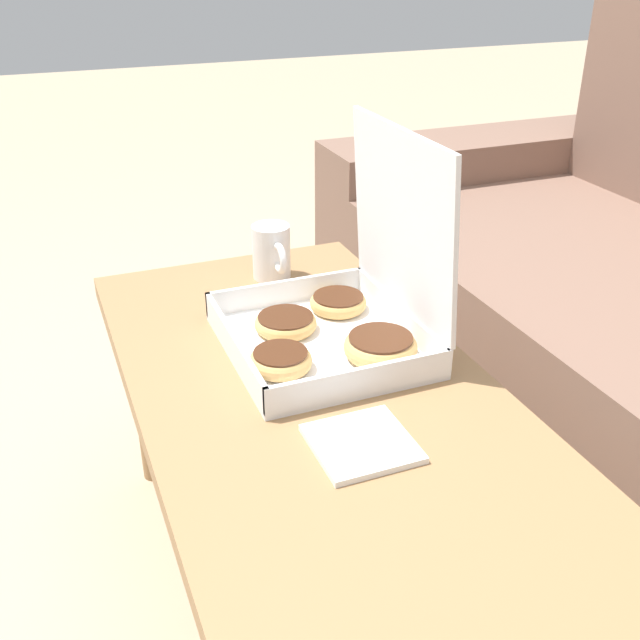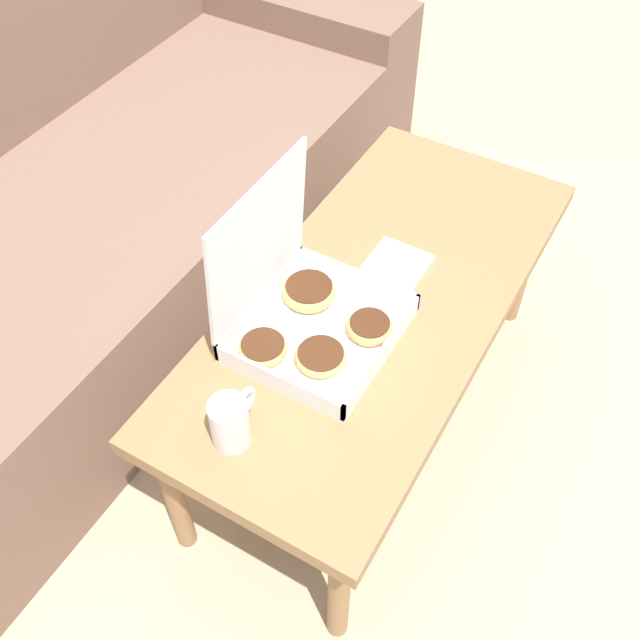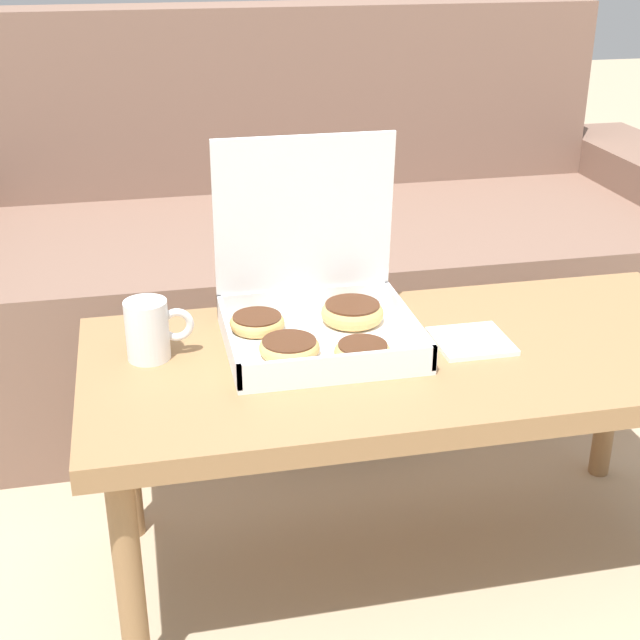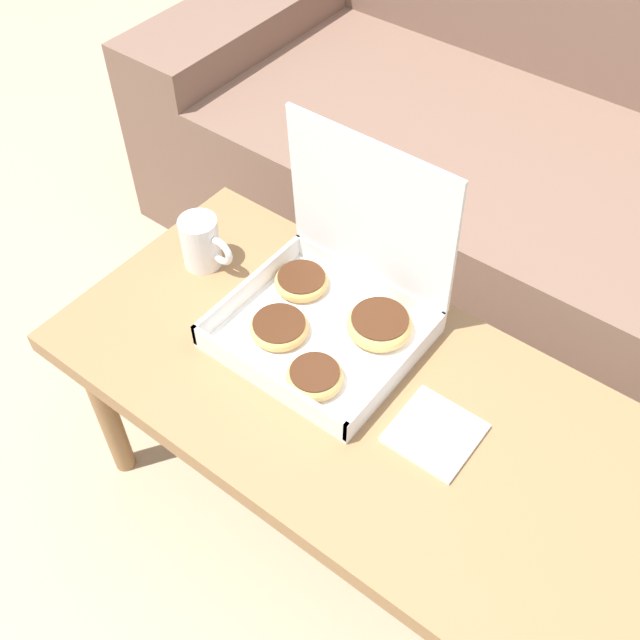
{
  "view_description": "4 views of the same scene",
  "coord_description": "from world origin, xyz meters",
  "views": [
    {
      "loc": [
        0.82,
        -0.4,
        1.05
      ],
      "look_at": [
        -0.16,
        -0.01,
        0.5
      ],
      "focal_mm": 42.0,
      "sensor_mm": 36.0,
      "label": 1
    },
    {
      "loc": [
        -1.01,
        -0.5,
        1.64
      ],
      "look_at": [
        -0.16,
        -0.01,
        0.5
      ],
      "focal_mm": 42.0,
      "sensor_mm": 36.0,
      "label": 2
    },
    {
      "loc": [
        -0.45,
        -1.38,
        1.14
      ],
      "look_at": [
        -0.16,
        -0.01,
        0.5
      ],
      "focal_mm": 50.0,
      "sensor_mm": 36.0,
      "label": 3
    },
    {
      "loc": [
        0.35,
        -0.67,
        1.46
      ],
      "look_at": [
        -0.16,
        -0.01,
        0.5
      ],
      "focal_mm": 42.0,
      "sensor_mm": 36.0,
      "label": 4
    }
  ],
  "objects": [
    {
      "name": "ground_plane",
      "position": [
        0.0,
        0.0,
        0.0
      ],
      "size": [
        12.0,
        12.0,
        0.0
      ],
      "primitive_type": "plane",
      "color": "tan"
    },
    {
      "name": "couch",
      "position": [
        0.0,
        0.84,
        0.3
      ],
      "size": [
        2.2,
        0.88,
        0.93
      ],
      "color": "#7A5B4C",
      "rests_on": "ground_plane"
    },
    {
      "name": "coffee_table",
      "position": [
        0.0,
        -0.06,
        0.41
      ],
      "size": [
        1.15,
        0.52,
        0.45
      ],
      "color": "#997047",
      "rests_on": "ground_plane"
    },
    {
      "name": "pastry_box",
      "position": [
        -0.16,
        0.03,
        0.51
      ],
      "size": [
        0.33,
        0.3,
        0.34
      ],
      "color": "white",
      "rests_on": "coffee_table"
    },
    {
      "name": "coffee_mug",
      "position": [
        -0.45,
        0.01,
        0.51
      ],
      "size": [
        0.11,
        0.07,
        0.1
      ],
      "color": "white",
      "rests_on": "coffee_table"
    },
    {
      "name": "napkin_stack",
      "position": [
        0.1,
        -0.05,
        0.46
      ],
      "size": [
        0.13,
        0.13,
        0.01
      ],
      "color": "white",
      "rests_on": "coffee_table"
    }
  ]
}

